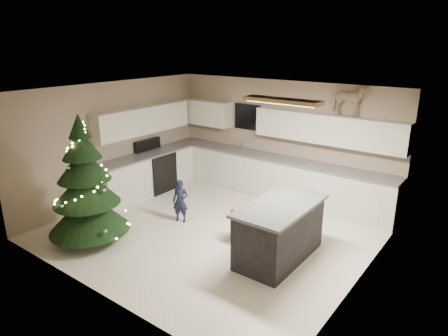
{
  "coord_description": "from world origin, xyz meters",
  "views": [
    {
      "loc": [
        4.25,
        -5.32,
        3.43
      ],
      "look_at": [
        0.0,
        0.35,
        1.15
      ],
      "focal_mm": 32.0,
      "sensor_mm": 36.0,
      "label": 1
    }
  ],
  "objects_px": {
    "toddler": "(180,201)",
    "christmas_tree": "(86,191)",
    "bar_stool": "(241,216)",
    "rocking_horse": "(348,100)",
    "island": "(279,231)"
  },
  "relations": [
    {
      "from": "toddler",
      "to": "christmas_tree",
      "type": "bearing_deg",
      "value": -139.44
    },
    {
      "from": "christmas_tree",
      "to": "toddler",
      "type": "distance_m",
      "value": 1.79
    },
    {
      "from": "bar_stool",
      "to": "rocking_horse",
      "type": "height_order",
      "value": "rocking_horse"
    },
    {
      "from": "island",
      "to": "bar_stool",
      "type": "distance_m",
      "value": 0.83
    },
    {
      "from": "toddler",
      "to": "rocking_horse",
      "type": "xyz_separation_m",
      "value": [
        2.28,
        2.39,
        1.89
      ]
    },
    {
      "from": "bar_stool",
      "to": "toddler",
      "type": "relative_size",
      "value": 0.75
    },
    {
      "from": "island",
      "to": "bar_stool",
      "type": "height_order",
      "value": "island"
    },
    {
      "from": "toddler",
      "to": "rocking_horse",
      "type": "bearing_deg",
      "value": 23.12
    },
    {
      "from": "island",
      "to": "bar_stool",
      "type": "bearing_deg",
      "value": 173.82
    },
    {
      "from": "rocking_horse",
      "to": "island",
      "type": "bearing_deg",
      "value": 168.09
    },
    {
      "from": "christmas_tree",
      "to": "bar_stool",
      "type": "bearing_deg",
      "value": 35.97
    },
    {
      "from": "rocking_horse",
      "to": "christmas_tree",
      "type": "bearing_deg",
      "value": 131.58
    },
    {
      "from": "bar_stool",
      "to": "christmas_tree",
      "type": "bearing_deg",
      "value": -144.03
    },
    {
      "from": "island",
      "to": "toddler",
      "type": "height_order",
      "value": "island"
    },
    {
      "from": "toddler",
      "to": "rocking_horse",
      "type": "height_order",
      "value": "rocking_horse"
    }
  ]
}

